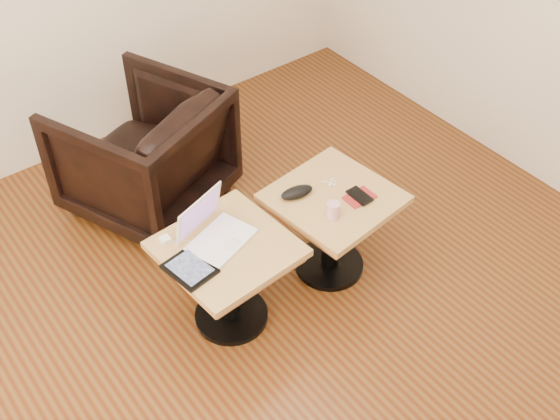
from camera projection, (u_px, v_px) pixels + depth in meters
room_shell at (261, 176)px, 2.15m from camera, size 4.52×4.52×2.71m
side_table_left at (228, 265)px, 3.20m from camera, size 0.59×0.59×0.50m
side_table_right at (333, 215)px, 3.45m from camera, size 0.61×0.61×0.50m
laptop at (214, 231)px, 3.13m from camera, size 0.35×0.32×0.21m
tablet at (190, 269)px, 3.01m from camera, size 0.20×0.23×0.02m
charging_adapter at (165, 240)px, 3.13m from camera, size 0.05×0.05×0.03m
glasses_case at (297, 192)px, 3.35m from camera, size 0.18×0.10×0.05m
striped_cup at (333, 210)px, 3.23m from camera, size 0.09×0.09×0.08m
earbuds_tangle at (331, 183)px, 3.43m from camera, size 0.07×0.06×0.01m
phone_on_sleeve at (360, 196)px, 3.35m from camera, size 0.14×0.13×0.02m
armchair at (143, 153)px, 3.84m from camera, size 1.00×1.01×0.72m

